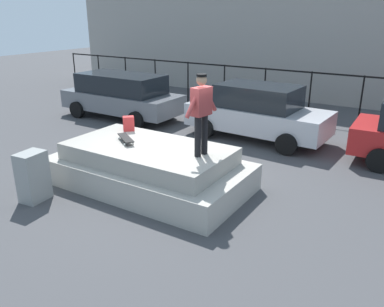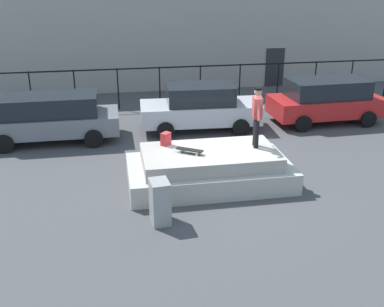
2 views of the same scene
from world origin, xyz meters
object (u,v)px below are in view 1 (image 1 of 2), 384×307
object	(u,v)px
utility_box	(33,177)
skateboard	(126,138)
backpack	(129,124)
car_grey_hatchback_near	(122,95)
skateboarder	(201,109)
car_silver_sedan_mid	(258,112)

from	to	relation	value
utility_box	skateboard	bearing A→B (deg)	54.79
backpack	car_grey_hatchback_near	distance (m)	5.32
car_grey_hatchback_near	skateboarder	bearing A→B (deg)	-35.25
skateboarder	car_grey_hatchback_near	bearing A→B (deg)	144.75
skateboarder	backpack	size ratio (longest dim) A/B	4.61
skateboarder	utility_box	xyz separation A→B (m)	(-3.03, -2.06, -1.47)
car_silver_sedan_mid	utility_box	bearing A→B (deg)	-108.94
backpack	car_silver_sedan_mid	bearing A→B (deg)	20.77
skateboarder	utility_box	bearing A→B (deg)	-145.83
skateboarder	car_silver_sedan_mid	world-z (taller)	skateboarder
backpack	car_silver_sedan_mid	distance (m)	4.53
skateboarder	skateboard	size ratio (longest dim) A/B	2.26
skateboard	car_grey_hatchback_near	bearing A→B (deg)	132.83
backpack	skateboard	bearing A→B (deg)	-98.68
car_grey_hatchback_near	car_silver_sedan_mid	world-z (taller)	car_silver_sedan_mid
car_grey_hatchback_near	utility_box	distance (m)	7.22
car_silver_sedan_mid	skateboarder	bearing A→B (deg)	-81.45
skateboard	backpack	size ratio (longest dim) A/B	2.04
skateboard	utility_box	world-z (taller)	skateboard
skateboard	car_silver_sedan_mid	bearing A→B (deg)	75.54
utility_box	car_grey_hatchback_near	bearing A→B (deg)	110.68
skateboarder	car_silver_sedan_mid	xyz separation A→B (m)	(-0.71, 4.71, -1.14)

